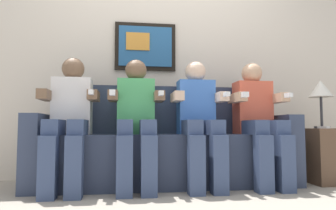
% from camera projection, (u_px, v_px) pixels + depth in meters
% --- Properties ---
extents(ground_plane, '(6.12, 6.12, 0.00)m').
position_uv_depth(ground_plane, '(171.00, 192.00, 2.39)').
color(ground_plane, '#9E9384').
extents(back_wall_assembly, '(4.71, 0.10, 2.60)m').
position_uv_depth(back_wall_assembly, '(160.00, 53.00, 3.24)').
color(back_wall_assembly, beige).
rests_on(back_wall_assembly, ground_plane).
extents(couch, '(2.31, 0.58, 0.90)m').
position_uv_depth(couch, '(165.00, 149.00, 2.74)').
color(couch, '#333D56').
rests_on(couch, ground_plane).
extents(person_leftmost, '(0.46, 0.56, 1.11)m').
position_uv_depth(person_leftmost, '(70.00, 116.00, 2.48)').
color(person_leftmost, white).
rests_on(person_leftmost, ground_plane).
extents(person_left_center, '(0.46, 0.56, 1.11)m').
position_uv_depth(person_left_center, '(136.00, 116.00, 2.56)').
color(person_left_center, '#4CB266').
rests_on(person_left_center, ground_plane).
extents(person_right_center, '(0.46, 0.56, 1.11)m').
position_uv_depth(person_right_center, '(199.00, 116.00, 2.63)').
color(person_right_center, '#3F72CC').
rests_on(person_right_center, ground_plane).
extents(person_rightmost, '(0.46, 0.56, 1.11)m').
position_uv_depth(person_rightmost, '(258.00, 117.00, 2.70)').
color(person_rightmost, '#D8593F').
rests_on(person_rightmost, ground_plane).
extents(side_table_right, '(0.40, 0.40, 0.50)m').
position_uv_depth(side_table_right, '(327.00, 155.00, 2.83)').
color(side_table_right, brown).
rests_on(side_table_right, ground_plane).
extents(table_lamp, '(0.22, 0.22, 0.46)m').
position_uv_depth(table_lamp, '(321.00, 91.00, 2.91)').
color(table_lamp, '#333338').
rests_on(table_lamp, side_table_right).
extents(spare_remote_on_table, '(0.04, 0.13, 0.02)m').
position_uv_depth(spare_remote_on_table, '(323.00, 127.00, 2.74)').
color(spare_remote_on_table, white).
rests_on(spare_remote_on_table, side_table_right).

